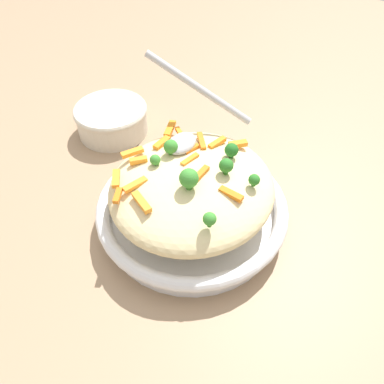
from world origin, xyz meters
name	(u,v)px	position (x,y,z in m)	size (l,w,h in m)	color
ground_plane	(192,221)	(0.00, 0.00, 0.00)	(2.40, 2.40, 0.00)	#9E7F60
serving_bowl	(192,210)	(0.00, 0.00, 0.03)	(0.30, 0.30, 0.05)	silver
pasta_mound	(192,187)	(0.00, 0.00, 0.08)	(0.26, 0.25, 0.07)	beige
carrot_piece_0	(118,195)	(0.09, -0.06, 0.11)	(0.03, 0.01, 0.01)	orange
carrot_piece_1	(199,175)	(0.01, 0.02, 0.12)	(0.04, 0.01, 0.01)	orange
carrot_piece_2	(201,141)	(-0.07, -0.02, 0.11)	(0.04, 0.01, 0.01)	orange
carrot_piece_3	(190,160)	(-0.02, -0.01, 0.12)	(0.03, 0.01, 0.01)	orange
carrot_piece_4	(216,142)	(-0.08, 0.00, 0.11)	(0.03, 0.01, 0.01)	orange
carrot_piece_5	(132,152)	(0.01, -0.10, 0.11)	(0.04, 0.01, 0.01)	orange
carrot_piece_6	(138,160)	(0.02, -0.08, 0.11)	(0.03, 0.01, 0.01)	orange
carrot_piece_7	(180,133)	(-0.07, -0.06, 0.11)	(0.03, 0.01, 0.01)	orange
carrot_piece_8	(231,194)	(0.01, 0.07, 0.11)	(0.04, 0.01, 0.01)	orange
carrot_piece_9	(170,129)	(-0.07, -0.08, 0.11)	(0.04, 0.01, 0.01)	orange
carrot_piece_10	(142,202)	(0.09, -0.03, 0.11)	(0.04, 0.01, 0.01)	orange
carrot_piece_11	(116,178)	(0.07, -0.09, 0.11)	(0.03, 0.01, 0.01)	orange
carrot_piece_12	(238,144)	(-0.09, 0.03, 0.11)	(0.03, 0.01, 0.01)	orange
carrot_piece_13	(162,143)	(-0.03, -0.08, 0.11)	(0.03, 0.01, 0.01)	orange
carrot_piece_14	(135,185)	(0.06, -0.06, 0.11)	(0.04, 0.01, 0.01)	orange
carrot_piece_15	(192,149)	(-0.04, -0.02, 0.11)	(0.03, 0.01, 0.01)	orange
broccoli_floret_0	(171,147)	(-0.02, -0.05, 0.13)	(0.02, 0.02, 0.03)	#377928
broccoli_floret_1	(189,178)	(0.03, 0.01, 0.13)	(0.03, 0.03, 0.03)	#377928
broccoli_floret_2	(226,166)	(-0.02, 0.04, 0.13)	(0.02, 0.02, 0.03)	#296820
broccoli_floret_3	(210,219)	(0.07, 0.07, 0.12)	(0.02, 0.02, 0.02)	#377928
broccoli_floret_4	(155,160)	(0.01, -0.05, 0.12)	(0.02, 0.02, 0.02)	#377928
broccoli_floret_5	(231,150)	(-0.06, 0.03, 0.12)	(0.02, 0.02, 0.03)	#205B1C
broccoli_floret_6	(254,180)	(-0.02, 0.09, 0.12)	(0.02, 0.02, 0.02)	#296820
serving_spoon	(189,120)	(-0.08, -0.05, 0.14)	(0.14, 0.18, 0.11)	#B7B7BC
companion_bowl	(112,118)	(-0.13, -0.27, 0.03)	(0.15, 0.15, 0.06)	beige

